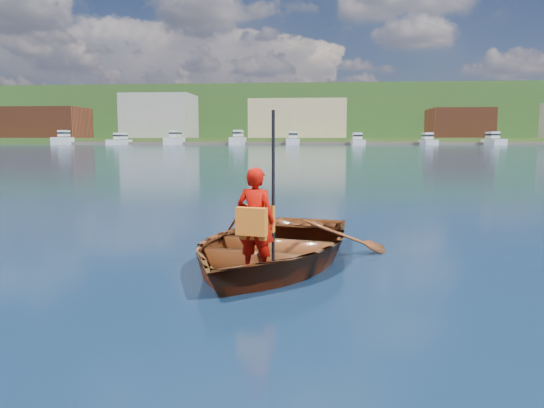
{
  "coord_description": "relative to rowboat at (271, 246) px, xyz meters",
  "views": [
    {
      "loc": [
        1.85,
        -5.59,
        1.57
      ],
      "look_at": [
        1.26,
        0.99,
        0.77
      ],
      "focal_mm": 35.0,
      "sensor_mm": 36.0,
      "label": 1
    }
  ],
  "objects": [
    {
      "name": "waterfront_buildings",
      "position": [
        -8.99,
        164.01,
        7.51
      ],
      "size": [
        202.0,
        16.0,
        14.0
      ],
      "color": "brown",
      "rests_on": "ground"
    },
    {
      "name": "rowboat",
      "position": [
        0.0,
        0.0,
        0.0
      ],
      "size": [
        3.49,
        4.24,
        0.76
      ],
      "color": "#6E320A",
      "rests_on": "ground"
    },
    {
      "name": "child_paddler",
      "position": [
        -0.09,
        -0.91,
        0.46
      ],
      "size": [
        0.49,
        0.41,
        1.79
      ],
      "color": "#B30B03",
      "rests_on": "ground"
    },
    {
      "name": "shoreline",
      "position": [
        -1.25,
        235.62,
        10.09
      ],
      "size": [
        400.0,
        140.0,
        22.0
      ],
      "color": "#415829",
      "rests_on": "ground"
    },
    {
      "name": "marina_yachts",
      "position": [
        -5.27,
        142.32,
        1.14
      ],
      "size": [
        143.21,
        12.23,
        4.43
      ],
      "color": "silver",
      "rests_on": "ground"
    },
    {
      "name": "hillside_trees",
      "position": [
        19.21,
        233.38,
        17.1
      ],
      "size": [
        316.53,
        87.27,
        27.48
      ],
      "color": "#382314",
      "rests_on": "ground"
    },
    {
      "name": "dock",
      "position": [
        5.59,
        147.01,
        0.17
      ],
      "size": [
        160.02,
        5.08,
        0.8
      ],
      "color": "brown",
      "rests_on": "ground"
    },
    {
      "name": "ground",
      "position": [
        -1.25,
        -0.99,
        -0.23
      ],
      "size": [
        600.0,
        600.0,
        0.0
      ],
      "color": "#0C243F",
      "rests_on": "ground"
    }
  ]
}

